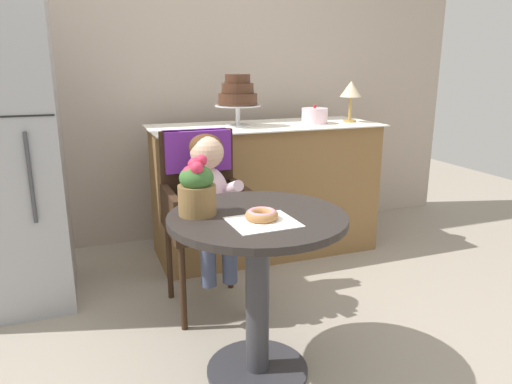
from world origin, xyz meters
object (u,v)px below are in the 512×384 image
object	(u,v)px
tiered_cake_stand	(238,95)
table_lamp	(351,91)
cafe_table	(257,264)
donut_front	(262,215)
flower_vase	(197,188)
wicker_chair	(202,191)
seated_child	(209,191)
round_layer_cake	(315,116)

from	to	relation	value
tiered_cake_stand	table_lamp	size ratio (longest dim) A/B	1.17
cafe_table	donut_front	distance (m)	0.25
flower_vase	cafe_table	bearing A→B (deg)	-21.23
donut_front	table_lamp	world-z (taller)	table_lamp
cafe_table	flower_vase	bearing A→B (deg)	158.77
table_lamp	donut_front	bearing A→B (deg)	-131.76
wicker_chair	table_lamp	bearing A→B (deg)	23.63
cafe_table	flower_vase	xyz separation A→B (m)	(-0.22, 0.09, 0.32)
seated_child	tiered_cake_stand	xyz separation A→B (m)	(0.40, 0.73, 0.43)
cafe_table	round_layer_cake	bearing A→B (deg)	54.50
flower_vase	tiered_cake_stand	xyz separation A→B (m)	(0.58, 1.21, 0.28)
wicker_chair	seated_child	world-z (taller)	seated_child
cafe_table	table_lamp	world-z (taller)	table_lamp
wicker_chair	tiered_cake_stand	xyz separation A→B (m)	(0.40, 0.57, 0.46)
donut_front	flower_vase	world-z (taller)	flower_vase
tiered_cake_stand	round_layer_cake	xyz separation A→B (m)	(0.54, -0.04, -0.15)
flower_vase	donut_front	bearing A→B (deg)	-36.80
flower_vase	table_lamp	distance (m)	1.83
cafe_table	flower_vase	world-z (taller)	flower_vase
wicker_chair	seated_child	size ratio (longest dim) A/B	1.31
wicker_chair	tiered_cake_stand	size ratio (longest dim) A/B	2.85
wicker_chair	round_layer_cake	distance (m)	1.12
round_layer_cake	donut_front	bearing A→B (deg)	-124.29
seated_child	round_layer_cake	distance (m)	1.19
cafe_table	round_layer_cake	distance (m)	1.61
donut_front	round_layer_cake	size ratio (longest dim) A/B	0.72
seated_child	table_lamp	size ratio (longest dim) A/B	2.55
cafe_table	tiered_cake_stand	bearing A→B (deg)	74.78
seated_child	tiered_cake_stand	distance (m)	0.93
donut_front	flower_vase	xyz separation A→B (m)	(-0.21, 0.16, 0.09)
round_layer_cake	seated_child	bearing A→B (deg)	-143.99
wicker_chair	flower_vase	xyz separation A→B (m)	(-0.18, -0.64, 0.19)
cafe_table	table_lamp	xyz separation A→B (m)	(1.17, 1.25, 0.61)
cafe_table	tiered_cake_stand	world-z (taller)	tiered_cake_stand
round_layer_cake	table_lamp	distance (m)	0.32
donut_front	round_layer_cake	xyz separation A→B (m)	(0.91, 1.33, 0.21)
tiered_cake_stand	table_lamp	bearing A→B (deg)	-3.71
wicker_chair	round_layer_cake	size ratio (longest dim) A/B	5.33
round_layer_cake	tiered_cake_stand	bearing A→B (deg)	175.38
seated_child	flower_vase	bearing A→B (deg)	-110.18
seated_child	donut_front	bearing A→B (deg)	-87.06
tiered_cake_stand	wicker_chair	bearing A→B (deg)	-124.82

